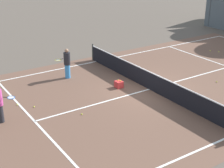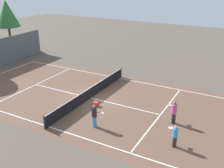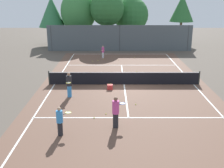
{
  "view_description": "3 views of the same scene",
  "coord_description": "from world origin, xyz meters",
  "views": [
    {
      "loc": [
        12.7,
        -10.73,
        7.13
      ],
      "look_at": [
        0.26,
        -2.54,
        0.97
      ],
      "focal_mm": 54.42,
      "sensor_mm": 36.0,
      "label": 1
    },
    {
      "loc": [
        -18.02,
        -11.96,
        10.13
      ],
      "look_at": [
        1.29,
        -1.43,
        1.14
      ],
      "focal_mm": 43.5,
      "sensor_mm": 36.0,
      "label": 2
    },
    {
      "loc": [
        -0.95,
        -21.53,
        6.8
      ],
      "look_at": [
        -0.96,
        -2.15,
        0.71
      ],
      "focal_mm": 45.84,
      "sensor_mm": 36.0,
      "label": 3
    }
  ],
  "objects": [
    {
      "name": "tennis_ball_10",
      "position": [
        -2.47,
        8.38,
        0.03
      ],
      "size": [
        0.07,
        0.07,
        0.07
      ],
      "primitive_type": "sphere",
      "color": "#CCE533",
      "rests_on": "ground_plane"
    },
    {
      "name": "court_surface",
      "position": [
        0.0,
        0.0,
        0.0
      ],
      "size": [
        13.0,
        25.0,
        0.01
      ],
      "color": "brown",
      "rests_on": "ground_plane"
    },
    {
      "name": "tennis_ball_2",
      "position": [
        -2.98,
        8.05,
        0.03
      ],
      "size": [
        0.07,
        0.07,
        0.07
      ],
      "primitive_type": "sphere",
      "color": "#CCE533",
      "rests_on": "ground_plane"
    },
    {
      "name": "ground_plane",
      "position": [
        0.0,
        0.0,
        0.0
      ],
      "size": [
        80.0,
        80.0,
        0.0
      ],
      "primitive_type": "plane",
      "color": "brown"
    },
    {
      "name": "ball_crate",
      "position": [
        -1.11,
        -1.2,
        0.18
      ],
      "size": [
        0.4,
        0.36,
        0.43
      ],
      "color": "red",
      "rests_on": "ground_plane"
    },
    {
      "name": "tree_3",
      "position": [
        -5.55,
        18.67,
        4.56
      ],
      "size": [
        4.79,
        5.24,
        7.44
      ],
      "color": "brown",
      "rests_on": "ground_plane"
    },
    {
      "name": "tennis_ball_6",
      "position": [
        -2.4,
        1.3,
        0.03
      ],
      "size": [
        0.07,
        0.07,
        0.07
      ],
      "primitive_type": "sphere",
      "color": "#CCE533",
      "rests_on": "ground_plane"
    },
    {
      "name": "tree_2",
      "position": [
        8.74,
        19.24,
        4.97
      ],
      "size": [
        3.29,
        3.29,
        6.83
      ],
      "color": "brown",
      "rests_on": "ground_plane"
    },
    {
      "name": "tennis_ball_9",
      "position": [
        -1.85,
        9.13,
        0.03
      ],
      "size": [
        0.07,
        0.07,
        0.07
      ],
      "primitive_type": "sphere",
      "color": "#CCE533",
      "rests_on": "ground_plane"
    },
    {
      "name": "tennis_ball_5",
      "position": [
        1.29,
        3.78,
        0.03
      ],
      "size": [
        0.07,
        0.07,
        0.07
      ],
      "primitive_type": "sphere",
      "color": "#CCE533",
      "rests_on": "ground_plane"
    },
    {
      "name": "tennis_ball_8",
      "position": [
        -0.29,
        8.68,
        0.03
      ],
      "size": [
        0.07,
        0.07,
        0.07
      ],
      "primitive_type": "sphere",
      "color": "#CCE533",
      "rests_on": "ground_plane"
    },
    {
      "name": "tree_4",
      "position": [
        1.7,
        19.51,
        4.06
      ],
      "size": [
        4.89,
        4.89,
        6.51
      ],
      "color": "brown",
      "rests_on": "ground_plane"
    },
    {
      "name": "player_0",
      "position": [
        -1.96,
        9.8,
        0.72
      ],
      "size": [
        0.39,
        0.87,
        1.38
      ],
      "color": "silver",
      "rests_on": "ground_plane"
    },
    {
      "name": "tree_0",
      "position": [
        -1.62,
        17.06,
        4.99
      ],
      "size": [
        4.48,
        4.48,
        7.24
      ],
      "color": "brown",
      "rests_on": "ground_plane"
    },
    {
      "name": "tennis_ball_0",
      "position": [
        -1.98,
        -6.49,
        0.03
      ],
      "size": [
        0.07,
        0.07,
        0.07
      ],
      "primitive_type": "sphere",
      "color": "#CCE533",
      "rests_on": "ground_plane"
    },
    {
      "name": "tennis_ball_7",
      "position": [
        5.14,
        3.61,
        0.03
      ],
      "size": [
        0.07,
        0.07,
        0.07
      ],
      "primitive_type": "sphere",
      "color": "#CCE533",
      "rests_on": "ground_plane"
    },
    {
      "name": "player_2",
      "position": [
        -3.55,
        -8.52,
        0.79
      ],
      "size": [
        0.77,
        0.82,
        1.54
      ],
      "color": "#232328",
      "rests_on": "ground_plane"
    },
    {
      "name": "tennis_net",
      "position": [
        0.0,
        0.0,
        0.51
      ],
      "size": [
        11.9,
        0.1,
        1.1
      ],
      "color": "#333833",
      "rests_on": "ground_plane"
    },
    {
      "name": "tree_1",
      "position": [
        -9.23,
        18.73,
        4.47
      ],
      "size": [
        3.63,
        3.63,
        6.51
      ],
      "color": "brown",
      "rests_on": "ground_plane"
    },
    {
      "name": "tennis_ball_1",
      "position": [
        1.57,
        9.71,
        0.03
      ],
      "size": [
        0.07,
        0.07,
        0.07
      ],
      "primitive_type": "sphere",
      "color": "#CCE533",
      "rests_on": "ground_plane"
    },
    {
      "name": "tennis_ball_3",
      "position": [
        0.58,
        -4.38,
        0.03
      ],
      "size": [
        0.07,
        0.07,
        0.07
      ],
      "primitive_type": "sphere",
      "color": "#CCE533",
      "rests_on": "ground_plane"
    },
    {
      "name": "tennis_ball_4",
      "position": [
        -1.31,
        -5.91,
        0.03
      ],
      "size": [
        0.07,
        0.07,
        0.07
      ],
      "primitive_type": "sphere",
      "color": "#CCE533",
      "rests_on": "ground_plane"
    },
    {
      "name": "perimeter_fence",
      "position": [
        0.0,
        14.0,
        1.6
      ],
      "size": [
        18.0,
        0.12,
        3.2
      ],
      "color": "#515B60",
      "rests_on": "ground_plane"
    },
    {
      "name": "player_3",
      "position": [
        -3.9,
        -2.86,
        0.89
      ],
      "size": [
        0.4,
        0.94,
        1.73
      ],
      "color": "#388CD8",
      "rests_on": "ground_plane"
    },
    {
      "name": "player_1",
      "position": [
        -0.75,
        -7.61,
        0.89
      ],
      "size": [
        0.79,
        0.87,
        1.72
      ],
      "color": "#232328",
      "rests_on": "ground_plane"
    }
  ]
}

